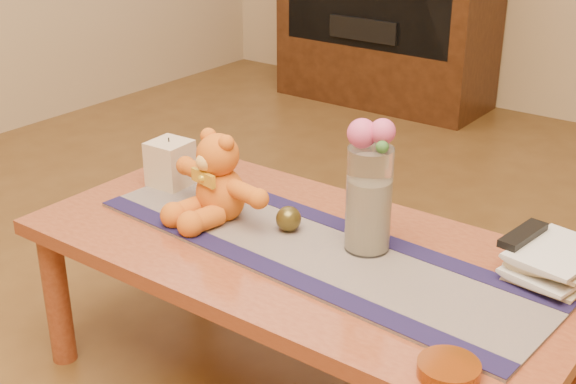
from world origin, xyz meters
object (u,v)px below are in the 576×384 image
Objects in this scene: book_bottom at (521,262)px; amber_dish at (449,369)px; pillar_candle at (170,163)px; bronze_ball at (289,219)px; glass_vase at (369,200)px; teddy_bear at (220,177)px; tv_remote at (523,235)px.

book_bottom is 1.88× the size of amber_dish.
bronze_ball is at bearing -4.89° from pillar_candle.
bronze_ball is 0.66m from amber_dish.
glass_vase is 1.17× the size of book_bottom.
teddy_bear is 2.52× the size of pillar_candle.
glass_vase is 0.39m from book_bottom.
glass_vase is 0.36m from tv_remote.
teddy_bear is 0.77m from tv_remote.
teddy_bear is 2.77× the size of amber_dish.
book_bottom is 0.49m from amber_dish.
teddy_bear reaches higher than tv_remote.
glass_vase is at bearing 138.97° from amber_dish.
teddy_bear reaches higher than book_bottom.
book_bottom is at bearing 90.00° from tv_remote.
pillar_candle is 0.58× the size of book_bottom.
glass_vase reaches higher than pillar_candle.
teddy_bear reaches higher than amber_dish.
bronze_ball is 0.29× the size of book_bottom.
book_bottom is at bearing 95.74° from amber_dish.
book_bottom is (1.00, 0.15, -0.06)m from pillar_candle.
glass_vase is 3.97× the size of bronze_ball.
glass_vase is (0.67, -0.00, 0.06)m from pillar_candle.
pillar_candle is at bearing 175.11° from bronze_ball.
glass_vase is 0.23m from bronze_ball.
pillar_candle is at bearing 174.21° from teddy_bear.
pillar_candle reaches higher than bronze_ball.
teddy_bear reaches higher than pillar_candle.
teddy_bear is 5.02× the size of bronze_ball.
tv_remote reaches higher than book_bottom.
glass_vase is at bearing 9.88° from bronze_ball.
tv_remote is 0.48m from amber_dish.
tv_remote is (0.54, 0.18, 0.04)m from bronze_ball.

